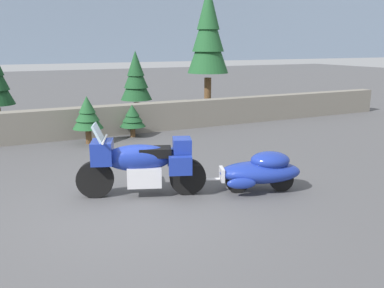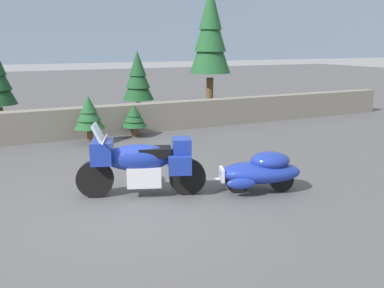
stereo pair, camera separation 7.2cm
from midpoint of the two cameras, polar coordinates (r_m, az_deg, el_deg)
The scene contains 8 objects.
ground_plane at distance 7.11m, azimuth -8.07°, elevation -8.87°, with size 80.00×80.00×0.00m, color #4C4C4F.
stone_guard_wall at distance 12.67m, azimuth -16.61°, elevation 2.62°, with size 24.00×0.51×0.88m.
touring_motorcycle at distance 7.56m, azimuth -6.65°, elevation -2.48°, with size 2.21×1.22×1.33m.
car_shaped_trailer at distance 7.86m, azimuth 9.51°, elevation -3.56°, with size 2.19×1.18×0.76m.
pine_tree_tall at distance 16.45m, azimuth 2.62°, elevation 14.64°, with size 1.56×1.56×4.87m.
pine_tree_far_right at distance 14.70m, azimuth -7.19°, elevation 8.83°, with size 1.07×1.07×2.47m.
pine_sapling_near at distance 11.82m, azimuth -13.59°, elevation 3.96°, with size 0.83×0.83×1.31m.
pine_sapling_farther at distance 12.48m, azimuth -7.69°, elevation 3.66°, with size 0.76×0.76×0.96m.
Camera 2 is at (-1.89, -6.32, 2.67)m, focal length 39.49 mm.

